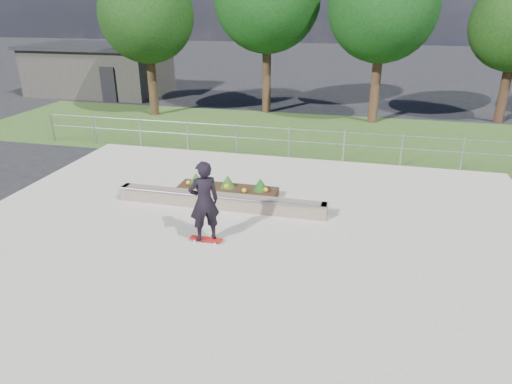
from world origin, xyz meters
TOP-DOWN VIEW (x-y plane):
  - ground at (0.00, 0.00)m, footprint 120.00×120.00m
  - grass_verge at (0.00, 11.00)m, footprint 30.00×8.00m
  - concrete_slab at (0.00, 0.00)m, footprint 15.00×15.00m
  - fence at (0.00, 7.50)m, footprint 20.06×0.06m
  - building at (-14.00, 18.00)m, footprint 8.40×5.40m
  - tree_far_left at (-8.00, 13.00)m, footprint 4.55×4.55m
  - tree_mid_right at (3.00, 14.00)m, footprint 4.90×4.90m
  - grind_ledge at (-1.10, 2.57)m, footprint 6.00×0.44m
  - planter_bed at (-1.16, 3.33)m, footprint 3.00×1.20m
  - skateboarder at (-0.83, 0.60)m, footprint 0.86×0.79m

SIDE VIEW (x-z plane):
  - ground at x=0.00m, z-range 0.00..0.00m
  - grass_verge at x=0.00m, z-range 0.00..0.02m
  - concrete_slab at x=0.00m, z-range 0.00..0.06m
  - planter_bed at x=-1.16m, z-range -0.06..0.55m
  - grind_ledge at x=-1.10m, z-range 0.05..0.48m
  - fence at x=0.00m, z-range 0.17..1.37m
  - skateboarder at x=-0.83m, z-range 0.10..2.15m
  - building at x=-14.00m, z-range 0.01..3.01m
  - tree_far_left at x=-8.00m, z-range 1.28..8.43m
  - tree_mid_right at x=3.00m, z-range 1.38..9.08m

